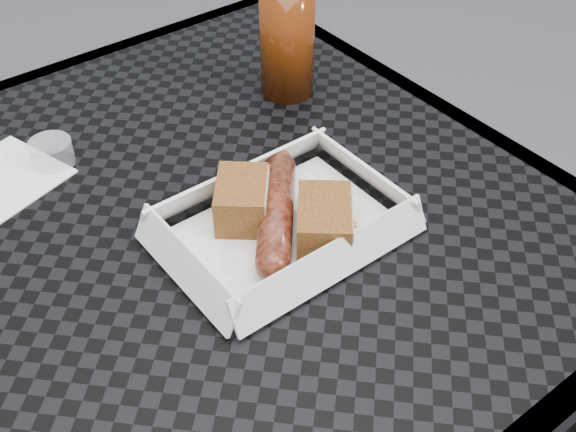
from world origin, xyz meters
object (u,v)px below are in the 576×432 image
at_px(patio_table, 190,271).
at_px(food_tray, 282,231).
at_px(bratwurst, 277,211).
at_px(drink_glass, 287,38).

height_order(patio_table, food_tray, food_tray).
xyz_separation_m(food_tray, bratwurst, (0.00, 0.01, 0.02)).
xyz_separation_m(patio_table, drink_glass, (0.25, 0.14, 0.15)).
bearing_deg(food_tray, patio_table, 134.37).
xyz_separation_m(food_tray, drink_glass, (0.17, 0.22, 0.08)).
bearing_deg(drink_glass, bratwurst, -130.09).
bearing_deg(bratwurst, drink_glass, 49.91).
relative_size(patio_table, drink_glass, 5.13).
relative_size(food_tray, bratwurst, 1.43).
bearing_deg(drink_glass, food_tray, -128.83).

